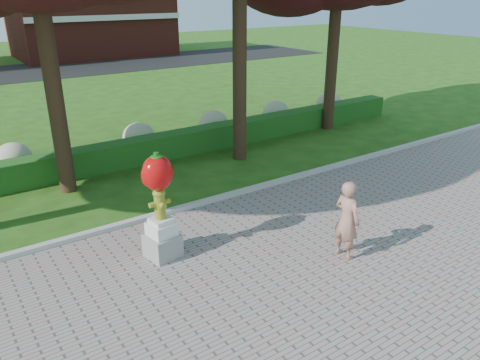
{
  "coord_description": "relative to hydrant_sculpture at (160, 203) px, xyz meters",
  "views": [
    {
      "loc": [
        -4.82,
        -6.72,
        5.29
      ],
      "look_at": [
        0.45,
        1.0,
        1.45
      ],
      "focal_mm": 35.0,
      "sensor_mm": 36.0,
      "label": 1
    }
  ],
  "objects": [
    {
      "name": "building_right",
      "position": [
        9.34,
        32.74,
        1.94
      ],
      "size": [
        12.0,
        8.0,
        6.4
      ],
      "primitive_type": "cube",
      "color": "maroon",
      "rests_on": "ground"
    },
    {
      "name": "ground",
      "position": [
        1.34,
        -1.26,
        -1.26
      ],
      "size": [
        100.0,
        100.0,
        0.0
      ],
      "primitive_type": "plane",
      "color": "#234912",
      "rests_on": "ground"
    },
    {
      "name": "street",
      "position": [
        1.34,
        26.74,
        -1.25
      ],
      "size": [
        50.0,
        8.0,
        0.02
      ],
      "primitive_type": "cube",
      "color": "black",
      "rests_on": "ground"
    },
    {
      "name": "lawn_hedge",
      "position": [
        1.34,
        5.74,
        -0.86
      ],
      "size": [
        24.0,
        0.7,
        0.8
      ],
      "primitive_type": "cube",
      "color": "#194814",
      "rests_on": "ground"
    },
    {
      "name": "woman",
      "position": [
        3.15,
        -2.15,
        -0.37
      ],
      "size": [
        0.43,
        0.64,
        1.71
      ],
      "primitive_type": "imported",
      "rotation": [
        0.0,
        0.0,
        1.61
      ],
      "color": "#A87460",
      "rests_on": "walkway"
    },
    {
      "name": "hydrant_sculpture",
      "position": [
        0.0,
        0.0,
        0.0
      ],
      "size": [
        0.72,
        0.72,
        2.31
      ],
      "rotation": [
        0.0,
        0.0,
        0.16
      ],
      "color": "gray",
      "rests_on": "walkway"
    },
    {
      "name": "hydrangea_row",
      "position": [
        1.92,
        6.74,
        -0.71
      ],
      "size": [
        20.1,
        1.1,
        0.99
      ],
      "color": "#B0AE86",
      "rests_on": "ground"
    },
    {
      "name": "curb",
      "position": [
        1.34,
        1.74,
        -1.19
      ],
      "size": [
        40.0,
        0.18,
        0.15
      ],
      "primitive_type": "cube",
      "color": "#ADADA5",
      "rests_on": "ground"
    }
  ]
}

